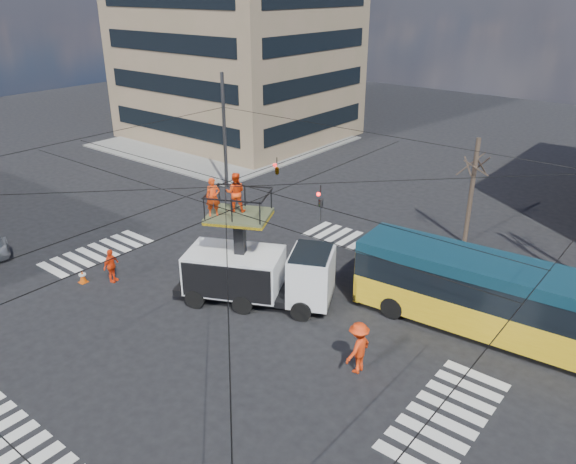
{
  "coord_description": "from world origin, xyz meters",
  "views": [
    {
      "loc": [
        15.06,
        -14.84,
        13.18
      ],
      "look_at": [
        0.8,
        2.98,
        3.14
      ],
      "focal_mm": 35.0,
      "sensor_mm": 36.0,
      "label": 1
    }
  ],
  "objects_px": {
    "city_bus": "(507,300)",
    "utility_truck": "(258,262)",
    "traffic_cone": "(83,276)",
    "worker_ground": "(111,266)",
    "flagger": "(358,348)"
  },
  "relations": [
    {
      "from": "city_bus",
      "to": "worker_ground",
      "type": "distance_m",
      "value": 17.87
    },
    {
      "from": "utility_truck",
      "to": "traffic_cone",
      "type": "distance_m",
      "value": 8.93
    },
    {
      "from": "worker_ground",
      "to": "city_bus",
      "type": "bearing_deg",
      "value": -81.39
    },
    {
      "from": "worker_ground",
      "to": "utility_truck",
      "type": "bearing_deg",
      "value": -80.52
    },
    {
      "from": "city_bus",
      "to": "traffic_cone",
      "type": "distance_m",
      "value": 19.24
    },
    {
      "from": "worker_ground",
      "to": "traffic_cone",
      "type": "bearing_deg",
      "value": 118.29
    },
    {
      "from": "traffic_cone",
      "to": "flagger",
      "type": "distance_m",
      "value": 14.26
    },
    {
      "from": "city_bus",
      "to": "utility_truck",
      "type": "bearing_deg",
      "value": -161.79
    },
    {
      "from": "traffic_cone",
      "to": "worker_ground",
      "type": "height_order",
      "value": "worker_ground"
    },
    {
      "from": "utility_truck",
      "to": "worker_ground",
      "type": "distance_m",
      "value": 7.51
    },
    {
      "from": "utility_truck",
      "to": "worker_ground",
      "type": "bearing_deg",
      "value": 178.26
    },
    {
      "from": "city_bus",
      "to": "flagger",
      "type": "bearing_deg",
      "value": -125.92
    },
    {
      "from": "worker_ground",
      "to": "flagger",
      "type": "bearing_deg",
      "value": -98.12
    },
    {
      "from": "utility_truck",
      "to": "worker_ground",
      "type": "xyz_separation_m",
      "value": [
        -6.76,
        -3.05,
        -1.15
      ]
    },
    {
      "from": "traffic_cone",
      "to": "utility_truck",
      "type": "bearing_deg",
      "value": 27.3
    }
  ]
}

